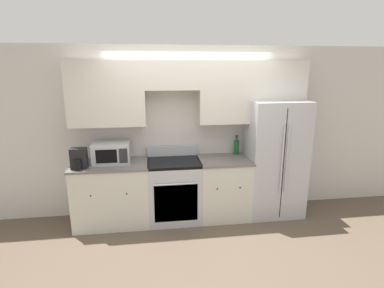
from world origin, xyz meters
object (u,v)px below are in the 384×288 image
object	(u,v)px
oven_range	(174,190)
refrigerator	(273,158)
microwave	(112,152)
bottle	(236,147)

from	to	relation	value
oven_range	refrigerator	world-z (taller)	refrigerator
microwave	bottle	size ratio (longest dim) A/B	1.71
refrigerator	microwave	size ratio (longest dim) A/B	3.44
refrigerator	microwave	distance (m)	2.48
oven_range	microwave	xyz separation A→B (m)	(-0.90, 0.07, 0.61)
refrigerator	bottle	world-z (taller)	refrigerator
refrigerator	microwave	world-z (taller)	refrigerator
microwave	bottle	world-z (taller)	bottle
bottle	microwave	bearing A→B (deg)	-175.31
oven_range	refrigerator	xyz separation A→B (m)	(1.57, 0.06, 0.43)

